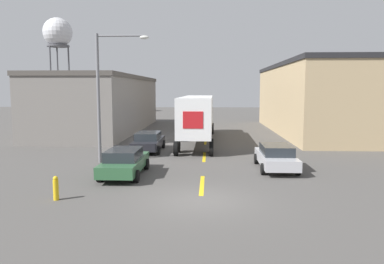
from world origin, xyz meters
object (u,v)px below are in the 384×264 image
at_px(water_tower, 58,34).
at_px(fire_hydrant, 56,188).
at_px(semi_truck, 198,114).
at_px(parked_car_left_far, 148,141).
at_px(parked_car_right_near, 276,156).
at_px(street_lamp, 105,87).
at_px(parked_car_left_near, 124,162).

height_order(water_tower, fire_hydrant, water_tower).
distance_m(semi_truck, parked_car_left_far, 6.44).
xyz_separation_m(parked_car_left_far, water_tower, (-23.59, 42.37, 13.97)).
xyz_separation_m(water_tower, fire_hydrant, (21.78, -54.63, -14.21)).
distance_m(parked_car_left_far, water_tower, 50.47).
distance_m(semi_truck, parked_car_right_near, 12.09).
bearing_deg(street_lamp, fire_hydrant, -89.39).
bearing_deg(fire_hydrant, parked_car_left_far, 81.62).
bearing_deg(semi_truck, street_lamp, -118.67).
distance_m(semi_truck, street_lamp, 11.15).
bearing_deg(semi_truck, parked_car_left_far, -123.14).
xyz_separation_m(semi_truck, street_lamp, (-5.36, -9.52, 2.23)).
xyz_separation_m(semi_truck, fire_hydrant, (-5.27, -17.43, -1.89)).
bearing_deg(parked_car_left_far, parked_car_left_near, -90.00).
distance_m(semi_truck, water_tower, 47.62).
bearing_deg(parked_car_left_far, parked_car_right_near, -35.32).
relative_size(parked_car_left_far, street_lamp, 0.61).
relative_size(parked_car_left_near, fire_hydrant, 4.77).
relative_size(parked_car_right_near, water_tower, 0.27).
bearing_deg(parked_car_right_near, parked_car_left_far, 144.68).
distance_m(parked_car_left_near, parked_car_left_far, 7.76).
bearing_deg(parked_car_left_near, street_lamp, 119.00).
bearing_deg(parked_car_left_far, water_tower, 119.10).
height_order(parked_car_left_near, parked_car_left_far, same).
bearing_deg(parked_car_left_far, street_lamp, -113.49).
height_order(parked_car_left_near, fire_hydrant, parked_car_left_near).
height_order(semi_truck, fire_hydrant, semi_truck).
distance_m(parked_car_right_near, water_tower, 59.41).
bearing_deg(water_tower, parked_car_left_far, -60.90).
bearing_deg(fire_hydrant, parked_car_left_near, 68.14).
relative_size(semi_truck, parked_car_left_far, 3.30).
bearing_deg(semi_truck, parked_car_right_near, -65.94).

